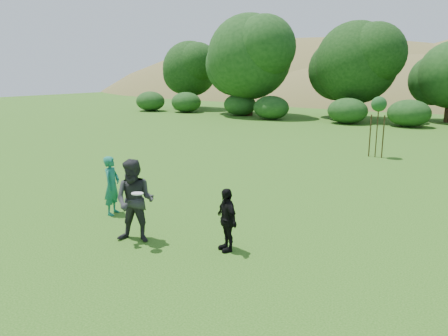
% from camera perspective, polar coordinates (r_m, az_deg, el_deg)
% --- Properties ---
extents(ground, '(120.00, 120.00, 0.00)m').
position_cam_1_polar(ground, '(11.33, -8.43, -8.22)').
color(ground, '#19470C').
rests_on(ground, ground).
extents(player_teal, '(0.59, 0.71, 1.67)m').
position_cam_1_polar(player_teal, '(12.71, -14.44, -2.22)').
color(player_teal, '#186C55').
rests_on(player_teal, ground).
extents(player_grey, '(1.19, 1.07, 2.00)m').
position_cam_1_polar(player_grey, '(10.50, -11.55, -4.25)').
color(player_grey, '#292A2C').
rests_on(player_grey, ground).
extents(player_black, '(0.91, 0.75, 1.46)m').
position_cam_1_polar(player_black, '(9.86, 0.35, -6.75)').
color(player_black, black).
rests_on(player_black, ground).
extents(frisbee, '(0.27, 0.27, 0.04)m').
position_cam_1_polar(frisbee, '(10.00, -11.25, -3.29)').
color(frisbee, white).
rests_on(frisbee, ground).
extents(sapling, '(0.70, 0.70, 2.85)m').
position_cam_1_polar(sapling, '(21.61, 19.57, 7.67)').
color(sapling, '#362815').
rests_on(sapling, ground).
extents(hillside, '(150.00, 72.00, 52.00)m').
position_cam_1_polar(hillside, '(78.34, 26.85, -0.58)').
color(hillside, olive).
rests_on(hillside, ground).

